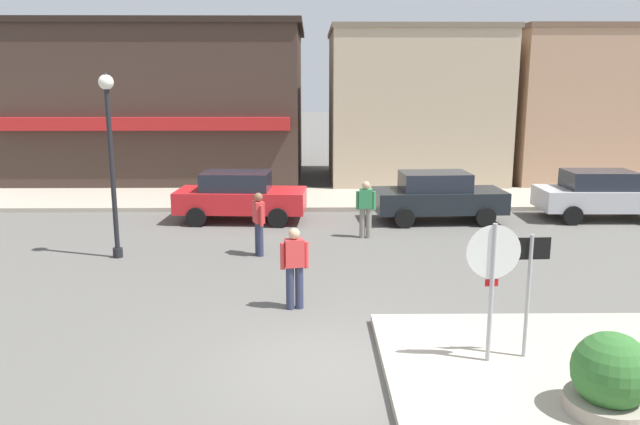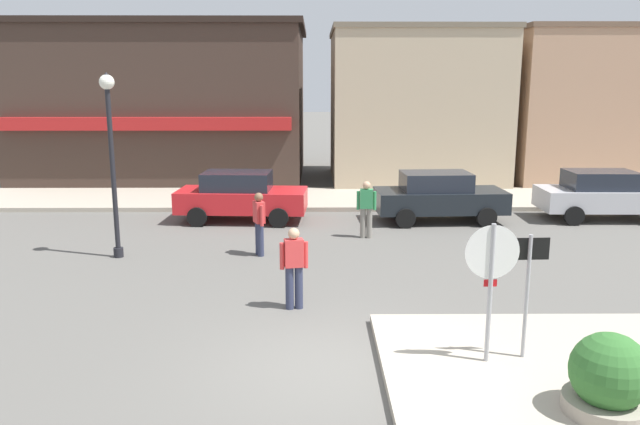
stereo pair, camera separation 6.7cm
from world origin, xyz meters
name	(u,v)px [view 2 (the right image)]	position (x,y,z in m)	size (l,w,h in m)	color
ground_plane	(335,368)	(0.00, 0.00, 0.00)	(160.00, 160.00, 0.00)	#5B5954
sidewalk_corner	(603,379)	(3.91, -0.54, 0.07)	(6.40, 4.80, 0.15)	#A89E8C
kerb_far	(323,199)	(0.00, 13.67, 0.07)	(80.00, 4.00, 0.15)	#A89E8C
stop_sign	(491,275)	(2.32, -0.08, 1.52)	(0.82, 0.08, 2.30)	#9E9EA3
one_way_sign	(527,284)	(2.92, 0.06, 1.33)	(0.60, 0.07, 2.10)	#9E9EA3
planter	(608,383)	(3.45, -1.61, 0.56)	(1.10, 1.10, 1.23)	gray
lamp_post	(111,139)	(-5.24, 6.22, 2.96)	(0.36, 0.36, 4.54)	black
parked_car_nearest	(241,196)	(-2.62, 10.32, 0.81)	(4.09, 2.05, 1.56)	red
parked_car_second	(439,196)	(3.57, 10.20, 0.81)	(4.08, 2.03, 1.56)	black
parked_car_third	(603,194)	(8.83, 10.44, 0.81)	(4.03, 1.93, 1.56)	#B7B7BC
pedestrian_crossing_near	(259,222)	(-1.70, 6.36, 0.87)	(0.34, 0.54, 1.61)	#2D334C
pedestrian_crossing_far	(366,208)	(1.14, 8.13, 0.87)	(0.56, 0.25, 1.61)	gray
pedestrian_kerb_side	(294,266)	(-0.70, 2.57, 0.87)	(0.56, 0.28, 1.61)	#2D334C
building_corner_shop	(171,102)	(-6.88, 20.03, 3.38)	(12.28, 9.22, 6.74)	#3D2D26
building_storefront_left_near	(413,106)	(4.01, 18.64, 3.25)	(7.22, 6.80, 6.50)	tan
building_storefront_left_mid	(568,106)	(10.64, 18.23, 3.27)	(5.39, 5.57, 6.53)	tan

